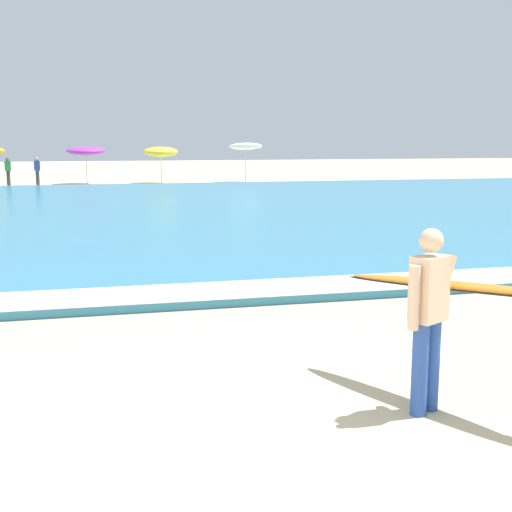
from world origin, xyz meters
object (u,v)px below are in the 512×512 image
object	(u,v)px
beach_umbrella_2	(86,151)
beachgoer_near_row_right	(8,171)
surfer_with_board	(443,301)
beachgoer_near_row_left	(37,170)
beach_umbrella_4	(246,146)
beach_umbrella_3	(161,152)

from	to	relation	value
beach_umbrella_2	beachgoer_near_row_right	distance (m)	4.40
surfer_with_board	beachgoer_near_row_left	size ratio (longest dim) A/B	1.59
surfer_with_board	beachgoer_near_row_left	world-z (taller)	surfer_with_board
beach_umbrella_4	beachgoer_near_row_left	bearing A→B (deg)	-178.44
beach_umbrella_3	beach_umbrella_4	bearing A→B (deg)	-2.70
beach_umbrella_2	beach_umbrella_4	distance (m)	9.32
beach_umbrella_3	surfer_with_board	bearing A→B (deg)	-91.50
beach_umbrella_3	beachgoer_near_row_left	world-z (taller)	beach_umbrella_3
beach_umbrella_4	beachgoer_near_row_left	size ratio (longest dim) A/B	1.52
beach_umbrella_3	beachgoer_near_row_right	distance (m)	8.53
beach_umbrella_3	beachgoer_near_row_left	bearing A→B (deg)	-175.34
beach_umbrella_3	beachgoer_near_row_left	size ratio (longest dim) A/B	1.37
surfer_with_board	beachgoer_near_row_right	xyz separation A→B (m)	(-7.55, 33.82, -0.18)
beachgoer_near_row_left	surfer_with_board	bearing A→B (deg)	-79.92
beachgoer_near_row_right	beach_umbrella_2	bearing A→B (deg)	11.36
beach_umbrella_3	beach_umbrella_4	world-z (taller)	beach_umbrella_4
surfer_with_board	beach_umbrella_4	xyz separation A→B (m)	(5.94, 34.16, 1.10)
beach_umbrella_4	beach_umbrella_2	bearing A→B (deg)	176.93
beach_umbrella_2	beach_umbrella_4	xyz separation A→B (m)	(9.30, -0.50, 0.23)
surfer_with_board	beach_umbrella_4	size ratio (longest dim) A/B	1.04
beach_umbrella_3	beach_umbrella_2	bearing A→B (deg)	176.50
surfer_with_board	beachgoer_near_row_left	distance (m)	34.36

